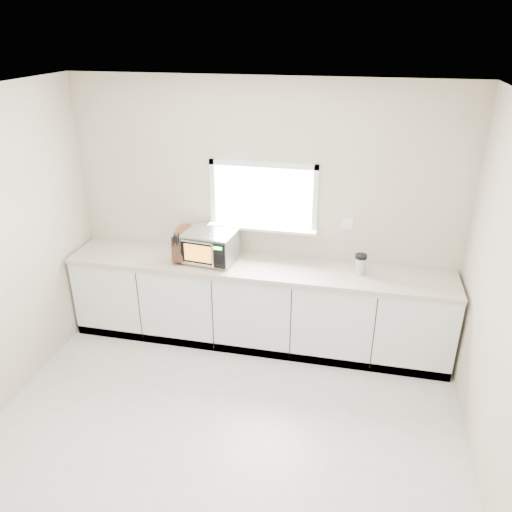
# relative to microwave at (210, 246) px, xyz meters

# --- Properties ---
(ground) EXTENTS (4.00, 4.00, 0.00)m
(ground) POSITION_rel_microwave_xyz_m (0.48, -1.67, -1.09)
(ground) COLOR beige
(ground) RESTS_ON ground
(back_wall) EXTENTS (4.00, 0.17, 2.70)m
(back_wall) POSITION_rel_microwave_xyz_m (0.48, 0.33, 0.28)
(back_wall) COLOR beige
(back_wall) RESTS_ON ground
(cabinets) EXTENTS (3.92, 0.60, 0.88)m
(cabinets) POSITION_rel_microwave_xyz_m (0.48, 0.03, -0.65)
(cabinets) COLOR silver
(cabinets) RESTS_ON ground
(countertop) EXTENTS (3.92, 0.64, 0.04)m
(countertop) POSITION_rel_microwave_xyz_m (0.48, 0.02, -0.19)
(countertop) COLOR beige
(countertop) RESTS_ON cabinets
(microwave) EXTENTS (0.53, 0.45, 0.32)m
(microwave) POSITION_rel_microwave_xyz_m (0.00, 0.00, 0.00)
(microwave) COLOR black
(microwave) RESTS_ON countertop
(knife_block) EXTENTS (0.18, 0.25, 0.34)m
(knife_block) POSITION_rel_microwave_xyz_m (-0.32, -0.09, -0.02)
(knife_block) COLOR #452C18
(knife_block) RESTS_ON countertop
(cutting_board) EXTENTS (0.27, 0.06, 0.27)m
(cutting_board) POSITION_rel_microwave_xyz_m (-0.35, 0.27, -0.03)
(cutting_board) COLOR #AC6342
(cutting_board) RESTS_ON countertop
(coffee_grinder) EXTENTS (0.15, 0.15, 0.20)m
(coffee_grinder) POSITION_rel_microwave_xyz_m (1.50, 0.04, -0.06)
(coffee_grinder) COLOR #B5B8BD
(coffee_grinder) RESTS_ON countertop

